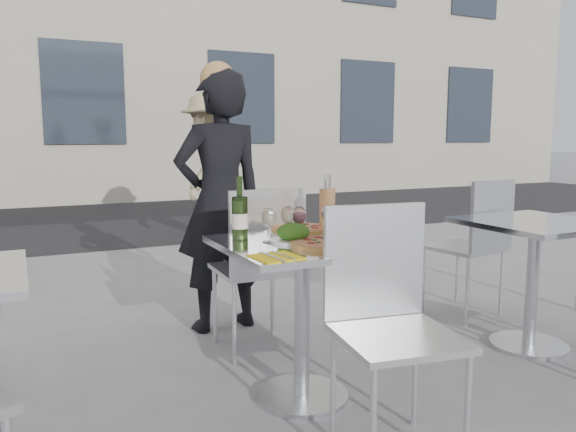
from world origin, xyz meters
name	(u,v)px	position (x,y,z in m)	size (l,w,h in m)	color
ground	(302,397)	(0.00, 0.00, 0.00)	(80.00, 80.00, 0.00)	slate
street_asphalt	(105,219)	(0.00, 6.50, 0.00)	(24.00, 5.00, 0.00)	black
main_table	(302,287)	(0.00, 0.00, 0.54)	(0.72, 0.72, 0.75)	#B7BABF
side_table_right	(534,257)	(1.50, 0.00, 0.54)	(0.72, 0.72, 0.75)	#B7BABF
chair_far	(261,257)	(0.04, 0.58, 0.56)	(0.45, 0.46, 0.95)	silver
chair_near	(386,307)	(0.12, -0.49, 0.57)	(0.50, 0.51, 0.96)	silver
side_chair_rfar	(476,237)	(1.59, 0.55, 0.56)	(0.50, 0.51, 0.95)	silver
woman_diner	(220,202)	(-0.01, 1.11, 0.82)	(0.60, 0.39, 1.63)	black
pedestrian_b	(209,168)	(0.87, 4.08, 0.87)	(1.12, 0.65, 1.74)	tan
pizza_near	(327,243)	(0.06, -0.13, 0.76)	(0.32, 0.32, 0.02)	tan
pizza_far	(301,230)	(0.10, 0.22, 0.77)	(0.34, 0.34, 0.03)	white
salad_plate	(293,234)	(-0.03, 0.02, 0.79)	(0.22, 0.22, 0.09)	white
wine_bottle	(240,216)	(-0.24, 0.17, 0.86)	(0.08, 0.08, 0.29)	#314D1D
carafe	(327,209)	(0.24, 0.19, 0.87)	(0.08, 0.08, 0.29)	#E8A763
sugar_shaker	(336,228)	(0.17, -0.01, 0.80)	(0.06, 0.06, 0.11)	white
wineglass_white_a	(269,218)	(-0.14, 0.06, 0.86)	(0.07, 0.07, 0.16)	white
wineglass_white_b	(288,216)	(-0.03, 0.09, 0.86)	(0.07, 0.07, 0.16)	white
wineglass_red_a	(299,216)	(0.01, 0.06, 0.86)	(0.07, 0.07, 0.16)	white
wineglass_red_b	(329,215)	(0.16, 0.04, 0.86)	(0.07, 0.07, 0.16)	white
napkin_left	(276,257)	(-0.25, -0.25, 0.75)	(0.19, 0.20, 0.01)	yellow
napkin_right	(372,242)	(0.27, -0.16, 0.75)	(0.20, 0.20, 0.01)	yellow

